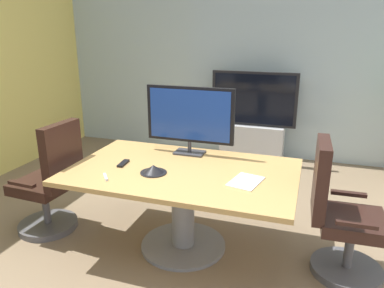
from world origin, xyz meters
name	(u,v)px	position (x,y,z in m)	size (l,w,h in m)	color
ground_plane	(170,262)	(0.00, 0.00, 0.00)	(7.10, 7.10, 0.00)	#7A664C
wall_back_glass_partition	(245,57)	(0.00, 3.05, 1.47)	(5.80, 0.10, 2.95)	#9EB2B7
conference_table	(183,190)	(0.03, 0.26, 0.56)	(1.91, 1.18, 0.75)	#B2894C
office_chair_left	(51,187)	(-1.25, 0.14, 0.46)	(0.61, 0.58, 1.09)	#4C4C51
office_chair_right	(340,221)	(1.31, 0.32, 0.46)	(0.60, 0.58, 1.09)	#4C4C51
tv_monitor	(190,117)	(-0.05, 0.68, 1.11)	(0.84, 0.18, 0.64)	#333338
wall_display_unit	(252,132)	(0.23, 2.69, 0.44)	(1.20, 0.36, 1.31)	#B7BABC
conference_phone	(153,169)	(-0.17, 0.11, 0.78)	(0.22, 0.22, 0.07)	black
remote_control	(123,163)	(-0.51, 0.21, 0.76)	(0.05, 0.17, 0.02)	black
whiteboard_marker	(106,177)	(-0.49, -0.11, 0.76)	(0.13, 0.02, 0.02)	silver
paper_notepad	(246,181)	(0.59, 0.17, 0.75)	(0.21, 0.30, 0.01)	white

